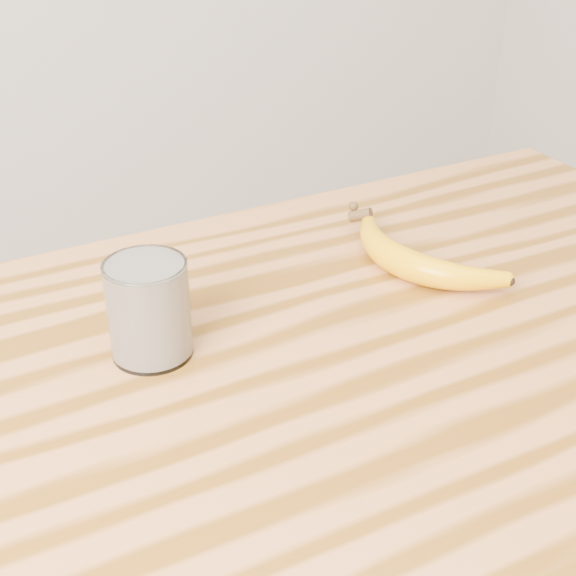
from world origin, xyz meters
name	(u,v)px	position (x,y,z in m)	size (l,w,h in m)	color
table	(335,493)	(0.00, 0.00, 0.77)	(1.20, 0.80, 0.90)	#B2703A
smoothie_glass	(149,309)	(-0.13, 0.14, 0.95)	(0.08, 0.08, 0.10)	white
banana	(405,264)	(0.17, 0.14, 0.92)	(0.11, 0.30, 0.04)	#E8A105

